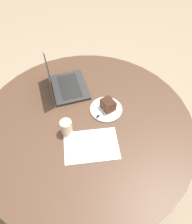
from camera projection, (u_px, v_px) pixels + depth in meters
The scene contains 8 objects.
ground_plane at pixel (89, 172), 1.98m from camera, with size 12.00×12.00×0.00m, color gray.
dining_table at pixel (86, 134), 1.48m from camera, with size 1.36×1.36×0.77m.
paper_document at pixel (91, 145), 1.27m from camera, with size 0.32×0.22×0.00m.
plate at pixel (106, 109), 1.43m from camera, with size 0.21×0.21×0.01m.
cake_slice at pixel (108, 105), 1.40m from camera, with size 0.10×0.11×0.07m.
fork at pixel (103, 111), 1.41m from camera, with size 0.13×0.14×0.00m.
coffee_glass at pixel (66, 127), 1.29m from camera, with size 0.07×0.07×0.10m.
laptop at pixel (65, 85), 1.53m from camera, with size 0.30×0.34×0.23m.
Camera 1 is at (-0.02, -0.81, 1.89)m, focal length 35.00 mm.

